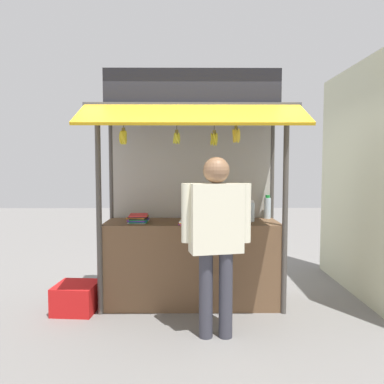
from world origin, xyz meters
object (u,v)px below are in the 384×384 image
object	(u,v)px
water_bottle_front_right	(251,211)
magazine_stack_rear_center	(190,222)
water_bottle_back_right	(267,208)
vendor_person	(216,230)
banana_bunch_leftmost	(214,139)
banana_bunch_inner_left	(177,138)
banana_bunch_inner_right	(123,137)
water_bottle_center	(215,210)
plastic_crate	(76,298)
magazine_stack_far_left	(138,218)
banana_bunch_rightmost	(236,135)

from	to	relation	value
water_bottle_front_right	magazine_stack_rear_center	size ratio (longest dim) A/B	0.92
water_bottle_back_right	vendor_person	world-z (taller)	vendor_person
banana_bunch_leftmost	water_bottle_front_right	bearing A→B (deg)	41.94
banana_bunch_leftmost	banana_bunch_inner_left	bearing A→B (deg)	-179.83
banana_bunch_inner_right	banana_bunch_inner_left	world-z (taller)	same
banana_bunch_inner_right	water_bottle_back_right	bearing A→B (deg)	22.17
water_bottle_center	banana_bunch_inner_right	distance (m)	1.46
water_bottle_center	water_bottle_back_right	bearing A→B (deg)	3.23
water_bottle_back_right	plastic_crate	bearing A→B (deg)	-167.37
banana_bunch_leftmost	plastic_crate	bearing A→B (deg)	173.57
water_bottle_center	banana_bunch_leftmost	distance (m)	1.05
magazine_stack_rear_center	banana_bunch_leftmost	world-z (taller)	banana_bunch_leftmost
banana_bunch_inner_left	water_bottle_back_right	bearing A→B (deg)	31.48
water_bottle_back_right	vendor_person	xyz separation A→B (m)	(-0.72, -1.15, -0.08)
magazine_stack_far_left	water_bottle_back_right	bearing A→B (deg)	10.73
water_bottle_center	magazine_stack_rear_center	size ratio (longest dim) A/B	0.89
water_bottle_back_right	magazine_stack_far_left	world-z (taller)	water_bottle_back_right
water_bottle_front_right	magazine_stack_rear_center	world-z (taller)	water_bottle_front_right
magazine_stack_far_left	vendor_person	distance (m)	1.20
magazine_stack_rear_center	banana_bunch_leftmost	size ratio (longest dim) A/B	0.90
magazine_stack_rear_center	vendor_person	world-z (taller)	vendor_person
banana_bunch_rightmost	banana_bunch_leftmost	bearing A→B (deg)	179.79
water_bottle_center	vendor_person	bearing A→B (deg)	-93.44
water_bottle_front_right	banana_bunch_inner_right	bearing A→B (deg)	-163.34
water_bottle_back_right	banana_bunch_inner_right	xyz separation A→B (m)	(-1.67, -0.68, 0.82)
magazine_stack_far_left	plastic_crate	xyz separation A→B (m)	(-0.68, -0.21, -0.87)
water_bottle_front_right	banana_bunch_rightmost	bearing A→B (deg)	-119.57
water_bottle_center	plastic_crate	bearing A→B (deg)	-163.65
water_bottle_back_right	banana_bunch_inner_right	bearing A→B (deg)	-157.83
water_bottle_back_right	banana_bunch_inner_left	size ratio (longest dim) A/B	1.01
water_bottle_front_right	vendor_person	world-z (taller)	vendor_person
water_bottle_back_right	magazine_stack_far_left	xyz separation A→B (m)	(-1.57, -0.30, -0.09)
magazine_stack_rear_center	banana_bunch_leftmost	bearing A→B (deg)	-39.82
banana_bunch_inner_right	vendor_person	distance (m)	1.39
magazine_stack_far_left	magazine_stack_rear_center	xyz separation A→B (m)	(0.60, -0.17, -0.02)
magazine_stack_rear_center	banana_bunch_inner_left	world-z (taller)	banana_bunch_inner_left
banana_bunch_inner_right	vendor_person	bearing A→B (deg)	-26.67
water_bottle_back_right	banana_bunch_rightmost	bearing A→B (deg)	-125.48
water_bottle_back_right	magazine_stack_rear_center	bearing A→B (deg)	-154.29
water_bottle_center	vendor_person	xyz separation A→B (m)	(-0.07, -1.11, -0.06)
magazine_stack_rear_center	vendor_person	distance (m)	0.73
water_bottle_back_right	plastic_crate	world-z (taller)	water_bottle_back_right
water_bottle_back_right	banana_bunch_leftmost	distance (m)	1.27
banana_bunch_inner_left	water_bottle_center	bearing A→B (deg)	54.93
magazine_stack_far_left	magazine_stack_rear_center	world-z (taller)	magazine_stack_far_left
banana_bunch_inner_left	water_bottle_front_right	bearing A→B (deg)	26.18
magazine_stack_rear_center	banana_bunch_rightmost	xyz separation A→B (m)	(0.48, -0.21, 0.95)
magazine_stack_rear_center	vendor_person	size ratio (longest dim) A/B	0.16
magazine_stack_far_left	banana_bunch_inner_left	distance (m)	1.09
water_bottle_center	water_bottle_front_right	size ratio (longest dim) A/B	0.97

